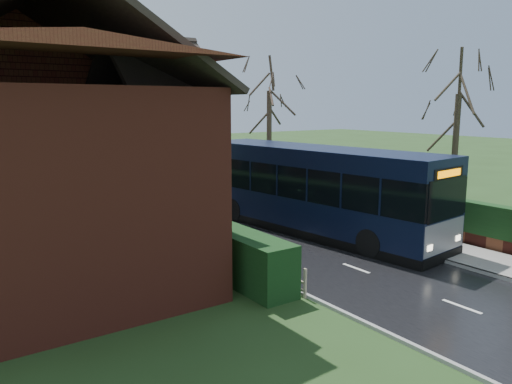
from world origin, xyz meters
TOP-DOWN VIEW (x-y plane):
  - ground at (0.00, 0.00)m, footprint 140.00×140.00m
  - road at (0.00, 10.00)m, footprint 6.00×100.00m
  - pavement at (4.25, 10.00)m, footprint 2.50×100.00m
  - kerb_right at (3.05, 10.00)m, footprint 0.12×100.00m
  - kerb_left at (-3.05, 10.00)m, footprint 0.12×100.00m
  - front_hedge at (-3.90, 5.00)m, footprint 1.20×16.00m
  - picket_fence at (-3.15, 5.00)m, footprint 0.10×16.00m
  - right_wall_hedge at (5.80, 10.00)m, footprint 0.60×50.00m
  - brick_house at (-8.73, 4.78)m, footprint 9.30×14.60m
  - bus at (2.20, 2.68)m, footprint 4.18×12.54m
  - car_silver at (-1.50, 9.44)m, footprint 2.44×4.11m
  - car_green at (-2.90, 4.00)m, footprint 2.02×4.97m
  - car_distant at (2.00, 45.96)m, footprint 1.40×3.67m
  - bus_stop_sign at (3.83, 3.54)m, footprint 0.09×0.38m
  - tree_right_near at (9.00, 0.46)m, footprint 4.00×4.00m
  - tree_right_far at (7.98, 13.87)m, footprint 4.78×4.78m

SIDE VIEW (x-z plane):
  - ground at x=0.00m, z-range 0.00..0.00m
  - road at x=0.00m, z-range 0.00..0.02m
  - kerb_left at x=-3.05m, z-range 0.00..0.10m
  - pavement at x=4.25m, z-range 0.00..0.14m
  - kerb_right at x=3.05m, z-range 0.00..0.14m
  - picket_fence at x=-3.15m, z-range 0.00..0.90m
  - car_distant at x=2.00m, z-range 0.00..1.20m
  - car_silver at x=-1.50m, z-range 0.00..1.31m
  - car_green at x=-2.90m, z-range 0.00..1.44m
  - front_hedge at x=-3.90m, z-range 0.00..1.60m
  - right_wall_hedge at x=5.80m, z-range 0.12..1.92m
  - bus_stop_sign at x=3.83m, z-range 0.40..2.90m
  - bus at x=2.20m, z-range -0.02..3.72m
  - brick_house at x=-8.73m, z-range -0.77..9.53m
  - tree_right_near at x=9.00m, z-range 2.13..10.76m
  - tree_right_far at x=7.98m, z-range 2.28..11.51m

